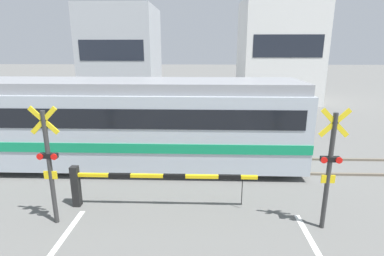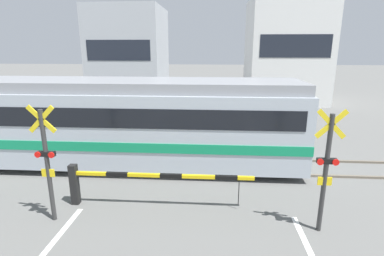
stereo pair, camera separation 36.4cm
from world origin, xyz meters
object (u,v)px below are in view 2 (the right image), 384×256
at_px(crossing_signal_right, 326,167).
at_px(pedestrian, 175,111).
at_px(crossing_barrier_near, 125,180).
at_px(commuter_train, 96,120).
at_px(crossing_barrier_far, 234,127).
at_px(crossing_signal_left, 47,159).

height_order(crossing_signal_right, pedestrian, crossing_signal_right).
relative_size(crossing_barrier_near, pedestrian, 2.99).
bearing_deg(commuter_train, crossing_barrier_near, -57.98).
distance_m(crossing_barrier_far, pedestrian, 3.82).
relative_size(commuter_train, crossing_barrier_near, 2.95).
relative_size(commuter_train, crossing_signal_right, 4.98).
height_order(commuter_train, crossing_signal_right, commuter_train).
xyz_separation_m(crossing_signal_left, crossing_signal_right, (6.62, 0.00, 0.00)).
height_order(commuter_train, crossing_barrier_far, commuter_train).
bearing_deg(pedestrian, crossing_barrier_near, -92.52).
xyz_separation_m(crossing_barrier_near, crossing_signal_left, (-1.64, -0.83, 0.87)).
bearing_deg(crossing_barrier_near, crossing_barrier_far, 60.55).
distance_m(commuter_train, crossing_signal_right, 7.92).
relative_size(commuter_train, crossing_barrier_far, 2.95).
bearing_deg(commuter_train, crossing_signal_right, -29.40).
height_order(crossing_barrier_near, crossing_signal_right, crossing_signal_right).
relative_size(crossing_barrier_far, crossing_signal_left, 1.69).
relative_size(crossing_barrier_near, crossing_signal_right, 1.69).
bearing_deg(crossing_barrier_far, crossing_signal_right, -76.36).
xyz_separation_m(crossing_barrier_far, crossing_signal_right, (1.64, -6.76, 0.87)).
xyz_separation_m(crossing_barrier_far, pedestrian, (-2.98, 2.38, 0.19)).
relative_size(crossing_barrier_far, pedestrian, 2.99).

